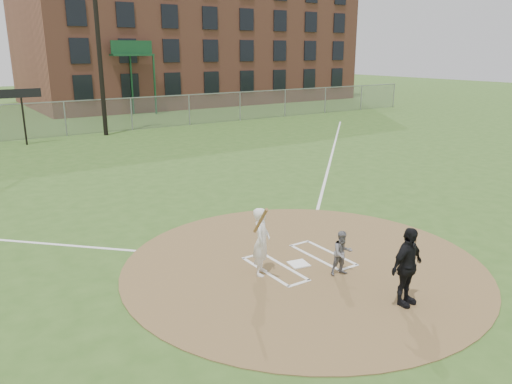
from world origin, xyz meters
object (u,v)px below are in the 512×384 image
catcher (342,253)px  umpire (407,267)px  home_plate (299,264)px  batter_at_plate (262,241)px

catcher → umpire: size_ratio=0.64×
home_plate → catcher: catcher is taller
home_plate → umpire: umpire is taller
catcher → batter_at_plate: (-1.47, 1.01, 0.27)m
catcher → home_plate: bearing=128.5°
catcher → umpire: 1.72m
catcher → batter_at_plate: size_ratio=0.57×
umpire → catcher: bearing=85.5°
home_plate → batter_at_plate: (-1.00, 0.07, 0.76)m
catcher → batter_at_plate: 1.81m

